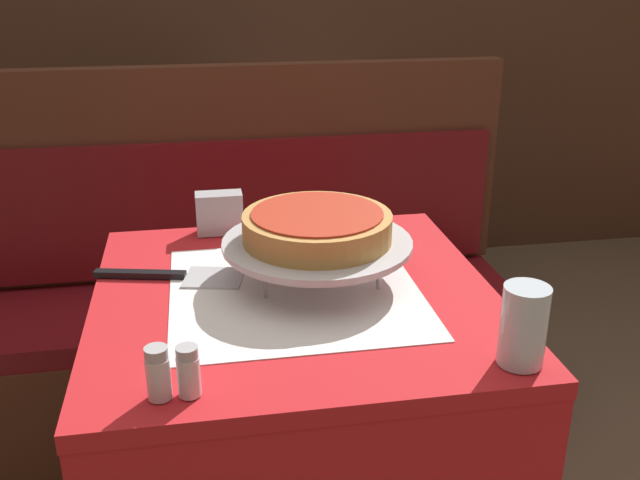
{
  "coord_description": "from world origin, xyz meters",
  "views": [
    {
      "loc": [
        -0.16,
        -1.15,
        1.34
      ],
      "look_at": [
        0.05,
        0.01,
        0.87
      ],
      "focal_mm": 40.0,
      "sensor_mm": 36.0,
      "label": 1
    }
  ],
  "objects_px": {
    "dining_table_front": "(296,349)",
    "pizza_server": "(176,276)",
    "dining_table_rear": "(306,145)",
    "pepper_shaker": "(188,371)",
    "deep_dish_pizza": "(317,226)",
    "pizza_pan_stand": "(317,245)",
    "booth_bench": "(220,330)",
    "water_glass_near": "(523,326)",
    "napkin_holder": "(220,213)",
    "condiment_caddy": "(322,104)",
    "salt_shaker": "(158,373)"
  },
  "relations": [
    {
      "from": "dining_table_front",
      "to": "salt_shaker",
      "type": "distance_m",
      "value": 0.41
    },
    {
      "from": "dining_table_front",
      "to": "booth_bench",
      "type": "bearing_deg",
      "value": 100.38
    },
    {
      "from": "booth_bench",
      "to": "condiment_caddy",
      "type": "bearing_deg",
      "value": 59.44
    },
    {
      "from": "pizza_pan_stand",
      "to": "condiment_caddy",
      "type": "height_order",
      "value": "condiment_caddy"
    },
    {
      "from": "dining_table_rear",
      "to": "deep_dish_pizza",
      "type": "xyz_separation_m",
      "value": [
        -0.21,
        -1.46,
        0.23
      ]
    },
    {
      "from": "water_glass_near",
      "to": "booth_bench",
      "type": "bearing_deg",
      "value": 113.02
    },
    {
      "from": "dining_table_rear",
      "to": "pizza_pan_stand",
      "type": "relative_size",
      "value": 2.24
    },
    {
      "from": "dining_table_front",
      "to": "booth_bench",
      "type": "xyz_separation_m",
      "value": [
        -0.13,
        0.7,
        -0.34
      ]
    },
    {
      "from": "dining_table_front",
      "to": "water_glass_near",
      "type": "bearing_deg",
      "value": -45.2
    },
    {
      "from": "dining_table_rear",
      "to": "salt_shaker",
      "type": "bearing_deg",
      "value": -105.0
    },
    {
      "from": "dining_table_rear",
      "to": "pepper_shaker",
      "type": "bearing_deg",
      "value": -103.79
    },
    {
      "from": "pizza_server",
      "to": "condiment_caddy",
      "type": "relative_size",
      "value": 1.92
    },
    {
      "from": "salt_shaker",
      "to": "dining_table_rear",
      "type": "bearing_deg",
      "value": 75.0
    },
    {
      "from": "deep_dish_pizza",
      "to": "napkin_holder",
      "type": "relative_size",
      "value": 2.74
    },
    {
      "from": "pizza_pan_stand",
      "to": "pepper_shaker",
      "type": "bearing_deg",
      "value": -124.96
    },
    {
      "from": "pepper_shaker",
      "to": "napkin_holder",
      "type": "relative_size",
      "value": 0.75
    },
    {
      "from": "pizza_pan_stand",
      "to": "water_glass_near",
      "type": "relative_size",
      "value": 2.81
    },
    {
      "from": "booth_bench",
      "to": "napkin_holder",
      "type": "relative_size",
      "value": 17.23
    },
    {
      "from": "water_glass_near",
      "to": "pepper_shaker",
      "type": "bearing_deg",
      "value": 179.91
    },
    {
      "from": "pizza_server",
      "to": "booth_bench",
      "type": "bearing_deg",
      "value": 82.17
    },
    {
      "from": "booth_bench",
      "to": "napkin_holder",
      "type": "height_order",
      "value": "booth_bench"
    },
    {
      "from": "dining_table_front",
      "to": "salt_shaker",
      "type": "relative_size",
      "value": 9.91
    },
    {
      "from": "dining_table_front",
      "to": "pizza_pan_stand",
      "type": "relative_size",
      "value": 2.21
    },
    {
      "from": "dining_table_front",
      "to": "water_glass_near",
      "type": "xyz_separation_m",
      "value": [
        0.3,
        -0.3,
        0.18
      ]
    },
    {
      "from": "salt_shaker",
      "to": "dining_table_front",
      "type": "bearing_deg",
      "value": 52.37
    },
    {
      "from": "dining_table_front",
      "to": "dining_table_rear",
      "type": "bearing_deg",
      "value": 80.44
    },
    {
      "from": "dining_table_rear",
      "to": "water_glass_near",
      "type": "relative_size",
      "value": 6.29
    },
    {
      "from": "pizza_pan_stand",
      "to": "water_glass_near",
      "type": "height_order",
      "value": "water_glass_near"
    },
    {
      "from": "dining_table_front",
      "to": "condiment_caddy",
      "type": "bearing_deg",
      "value": 78.03
    },
    {
      "from": "dining_table_front",
      "to": "pepper_shaker",
      "type": "height_order",
      "value": "pepper_shaker"
    },
    {
      "from": "pepper_shaker",
      "to": "napkin_holder",
      "type": "distance_m",
      "value": 0.62
    },
    {
      "from": "deep_dish_pizza",
      "to": "salt_shaker",
      "type": "distance_m",
      "value": 0.44
    },
    {
      "from": "dining_table_front",
      "to": "pizza_pan_stand",
      "type": "distance_m",
      "value": 0.2
    },
    {
      "from": "water_glass_near",
      "to": "pepper_shaker",
      "type": "distance_m",
      "value": 0.49
    },
    {
      "from": "pepper_shaker",
      "to": "deep_dish_pizza",
      "type": "bearing_deg",
      "value": 55.04
    },
    {
      "from": "dining_table_rear",
      "to": "pepper_shaker",
      "type": "xyz_separation_m",
      "value": [
        -0.44,
        -1.8,
        0.16
      ]
    },
    {
      "from": "dining_table_front",
      "to": "pepper_shaker",
      "type": "distance_m",
      "value": 0.39
    },
    {
      "from": "salt_shaker",
      "to": "booth_bench",
      "type": "bearing_deg",
      "value": 84.24
    },
    {
      "from": "pizza_pan_stand",
      "to": "napkin_holder",
      "type": "bearing_deg",
      "value": 121.52
    },
    {
      "from": "booth_bench",
      "to": "salt_shaker",
      "type": "distance_m",
      "value": 1.12
    },
    {
      "from": "dining_table_front",
      "to": "pizza_server",
      "type": "relative_size",
      "value": 2.7
    },
    {
      "from": "condiment_caddy",
      "to": "water_glass_near",
      "type": "bearing_deg",
      "value": -90.26
    },
    {
      "from": "deep_dish_pizza",
      "to": "pepper_shaker",
      "type": "height_order",
      "value": "deep_dish_pizza"
    },
    {
      "from": "pizza_pan_stand",
      "to": "dining_table_rear",
      "type": "bearing_deg",
      "value": 82.02
    },
    {
      "from": "booth_bench",
      "to": "condiment_caddy",
      "type": "xyz_separation_m",
      "value": [
        0.43,
        0.73,
        0.51
      ]
    },
    {
      "from": "water_glass_near",
      "to": "napkin_holder",
      "type": "bearing_deg",
      "value": 124.14
    },
    {
      "from": "condiment_caddy",
      "to": "booth_bench",
      "type": "bearing_deg",
      "value": -120.56
    },
    {
      "from": "dining_table_front",
      "to": "deep_dish_pizza",
      "type": "bearing_deg",
      "value": 40.69
    },
    {
      "from": "salt_shaker",
      "to": "pepper_shaker",
      "type": "bearing_deg",
      "value": -0.0
    },
    {
      "from": "deep_dish_pizza",
      "to": "dining_table_rear",
      "type": "bearing_deg",
      "value": 82.02
    }
  ]
}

